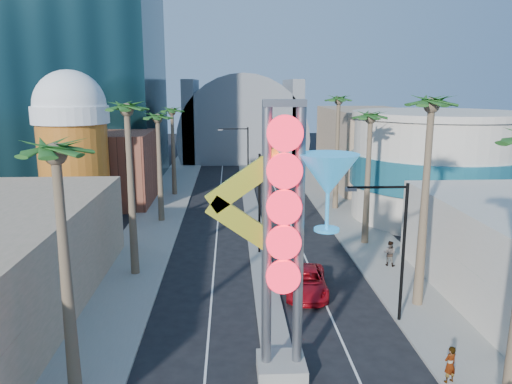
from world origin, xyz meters
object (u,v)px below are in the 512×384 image
neon_sign (302,223)px  red_pickup (306,282)px  pedestrian_a (450,364)px  pedestrian_b (390,253)px

neon_sign → red_pickup: neon_sign is taller
red_pickup → pedestrian_a: 11.39m
red_pickup → pedestrian_b: (6.78, 4.29, 0.30)m
neon_sign → pedestrian_a: 9.16m
red_pickup → pedestrian_b: bearing=37.9°
red_pickup → pedestrian_a: size_ratio=3.24×
neon_sign → red_pickup: size_ratio=2.24×
pedestrian_a → red_pickup: bearing=-85.2°
neon_sign → pedestrian_b: (8.51, 13.56, -6.23)m
neon_sign → pedestrian_a: size_ratio=7.28×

